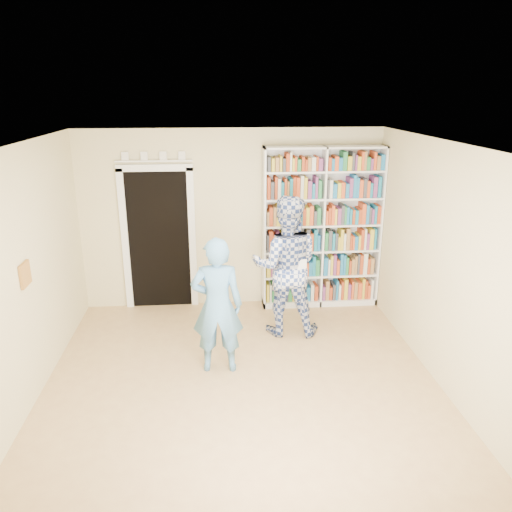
{
  "coord_description": "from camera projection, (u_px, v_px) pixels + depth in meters",
  "views": [
    {
      "loc": [
        -0.27,
        -4.81,
        3.21
      ],
      "look_at": [
        0.23,
        0.9,
        1.3
      ],
      "focal_mm": 35.0,
      "sensor_mm": 36.0,
      "label": 1
    }
  ],
  "objects": [
    {
      "name": "wall_art",
      "position": [
        25.0,
        274.0,
        5.15
      ],
      "size": [
        0.03,
        0.25,
        0.25
      ],
      "primitive_type": "cube",
      "color": "brown",
      "rests_on": "wall_left"
    },
    {
      "name": "paper_sheet",
      "position": [
        299.0,
        270.0,
        6.47
      ],
      "size": [
        0.2,
        0.07,
        0.29
      ],
      "primitive_type": "cube",
      "rotation": [
        0.0,
        0.0,
        0.3
      ],
      "color": "white",
      "rests_on": "man_plaid"
    },
    {
      "name": "floor",
      "position": [
        243.0,
        391.0,
        5.59
      ],
      "size": [
        5.0,
        5.0,
        0.0
      ],
      "primitive_type": "plane",
      "color": "#AD8153",
      "rests_on": "ground"
    },
    {
      "name": "wall_right",
      "position": [
        451.0,
        273.0,
        5.34
      ],
      "size": [
        0.0,
        5.0,
        5.0
      ],
      "primitive_type": "plane",
      "rotation": [
        1.57,
        0.0,
        -1.57
      ],
      "color": "beige",
      "rests_on": "floor"
    },
    {
      "name": "wall_back",
      "position": [
        232.0,
        220.0,
        7.52
      ],
      "size": [
        4.5,
        0.0,
        4.5
      ],
      "primitive_type": "plane",
      "rotation": [
        1.57,
        0.0,
        0.0
      ],
      "color": "beige",
      "rests_on": "floor"
    },
    {
      "name": "man_plaid",
      "position": [
        286.0,
        266.0,
        6.69
      ],
      "size": [
        1.03,
        0.85,
        1.92
      ],
      "primitive_type": "imported",
      "rotation": [
        0.0,
        0.0,
        3.01
      ],
      "color": "navy",
      "rests_on": "floor"
    },
    {
      "name": "wall_left",
      "position": [
        17.0,
        286.0,
        4.97
      ],
      "size": [
        0.0,
        5.0,
        5.0
      ],
      "primitive_type": "plane",
      "rotation": [
        1.57,
        0.0,
        1.57
      ],
      "color": "beige",
      "rests_on": "floor"
    },
    {
      "name": "bookshelf",
      "position": [
        322.0,
        228.0,
        7.52
      ],
      "size": [
        1.78,
        0.33,
        2.45
      ],
      "rotation": [
        0.0,
        0.0,
        -0.17
      ],
      "color": "white",
      "rests_on": "floor"
    },
    {
      "name": "ceiling",
      "position": [
        240.0,
        146.0,
        4.73
      ],
      "size": [
        5.0,
        5.0,
        0.0
      ],
      "primitive_type": "plane",
      "rotation": [
        3.14,
        0.0,
        0.0
      ],
      "color": "white",
      "rests_on": "wall_back"
    },
    {
      "name": "man_blue",
      "position": [
        217.0,
        306.0,
        5.79
      ],
      "size": [
        0.62,
        0.42,
        1.66
      ],
      "primitive_type": "imported",
      "rotation": [
        0.0,
        0.0,
        3.1
      ],
      "color": "#528AB7",
      "rests_on": "floor"
    },
    {
      "name": "doorway",
      "position": [
        159.0,
        233.0,
        7.46
      ],
      "size": [
        1.1,
        0.08,
        2.43
      ],
      "color": "black",
      "rests_on": "floor"
    }
  ]
}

